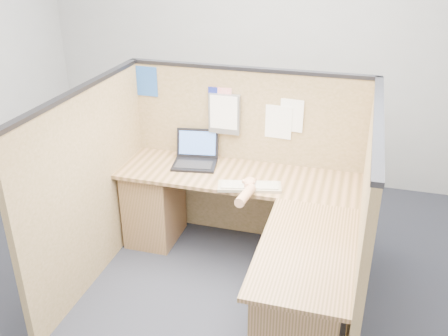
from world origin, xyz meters
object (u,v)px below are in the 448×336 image
(laptop, at_px, (197,156))
(mouse, at_px, (250,184))
(l_desk, at_px, (247,239))
(keyboard, at_px, (249,186))

(laptop, relative_size, mouse, 3.57)
(l_desk, xyz_separation_m, laptop, (-0.57, 0.52, 0.40))
(keyboard, relative_size, mouse, 4.55)
(l_desk, bearing_deg, laptop, 137.62)
(keyboard, bearing_deg, laptop, 135.09)
(l_desk, bearing_deg, keyboard, 101.20)
(l_desk, relative_size, keyboard, 3.85)
(keyboard, height_order, mouse, mouse)
(l_desk, bearing_deg, mouse, 100.75)
(l_desk, distance_m, keyboard, 0.40)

